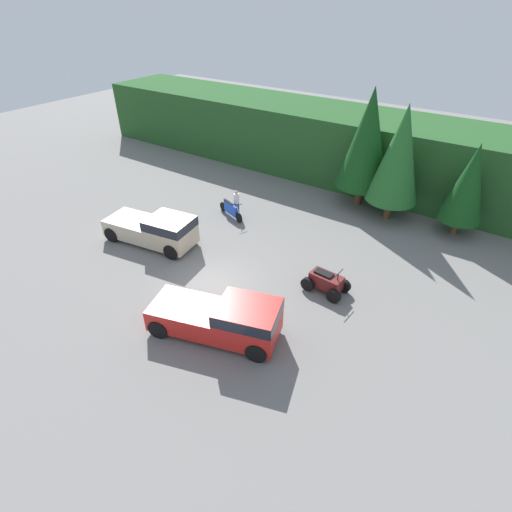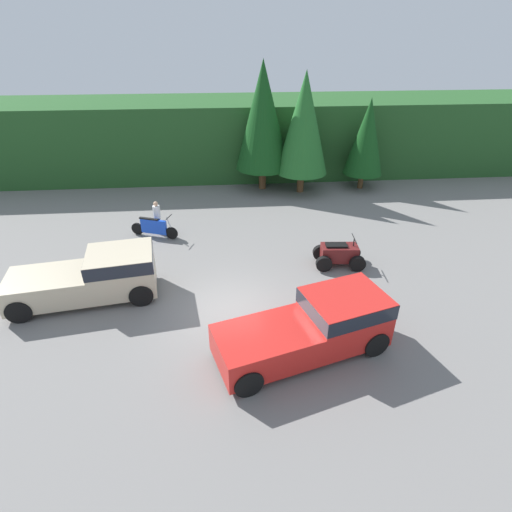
{
  "view_description": "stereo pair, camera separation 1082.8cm",
  "coord_description": "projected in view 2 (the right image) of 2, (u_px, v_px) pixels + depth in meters",
  "views": [
    {
      "loc": [
        10.48,
        -11.32,
        12.03
      ],
      "look_at": [
        1.24,
        2.13,
        0.95
      ],
      "focal_mm": 28.0,
      "sensor_mm": 36.0,
      "label": 1
    },
    {
      "loc": [
        0.1,
        -11.56,
        8.94
      ],
      "look_at": [
        1.24,
        2.13,
        0.95
      ],
      "focal_mm": 28.0,
      "sensor_mm": 36.0,
      "label": 2
    }
  ],
  "objects": [
    {
      "name": "pickup_truck_second",
      "position": [
        95.0,
        275.0,
        14.66
      ],
      "size": [
        5.44,
        2.79,
        1.8
      ],
      "rotation": [
        0.0,
        0.0,
        0.15
      ],
      "color": "beige",
      "rests_on": "ground_plane"
    },
    {
      "name": "pickup_truck_red",
      "position": [
        316.0,
        325.0,
        12.22
      ],
      "size": [
        5.67,
        3.44,
        1.8
      ],
      "rotation": [
        0.0,
        0.0,
        0.29
      ],
      "color": "red",
      "rests_on": "ground_plane"
    },
    {
      "name": "rider_person",
      "position": [
        157.0,
        216.0,
        19.34
      ],
      "size": [
        0.41,
        0.41,
        1.64
      ],
      "rotation": [
        0.0,
        0.0,
        -0.26
      ],
      "color": "navy",
      "rests_on": "ground_plane"
    },
    {
      "name": "tree_mid_right",
      "position": [
        367.0,
        137.0,
        23.61
      ],
      "size": [
        2.37,
        2.37,
        5.39
      ],
      "color": "brown",
      "rests_on": "ground_plane"
    },
    {
      "name": "quad_atv",
      "position": [
        339.0,
        254.0,
        16.88
      ],
      "size": [
        2.14,
        1.32,
        1.29
      ],
      "rotation": [
        0.0,
        0.0,
        -0.07
      ],
      "color": "black",
      "rests_on": "ground_plane"
    },
    {
      "name": "tree_mid_left",
      "position": [
        304.0,
        124.0,
        22.62
      ],
      "size": [
        3.04,
        3.04,
        6.9
      ],
      "color": "brown",
      "rests_on": "ground_plane"
    },
    {
      "name": "hillside_backdrop",
      "position": [
        221.0,
        136.0,
        27.04
      ],
      "size": [
        44.0,
        6.0,
        4.71
      ],
      "color": "#235123",
      "rests_on": "ground_plane"
    },
    {
      "name": "dirt_bike",
      "position": [
        154.0,
        228.0,
        19.18
      ],
      "size": [
        2.31,
        1.03,
        1.16
      ],
      "rotation": [
        0.0,
        0.0,
        -0.34
      ],
      "color": "black",
      "rests_on": "ground_plane"
    },
    {
      "name": "ground_plane",
      "position": [
        227.0,
        309.0,
        14.45
      ],
      "size": [
        80.0,
        80.0,
        0.0
      ],
      "primitive_type": "plane",
      "color": "slate"
    },
    {
      "name": "tree_left",
      "position": [
        263.0,
        116.0,
        22.99
      ],
      "size": [
        3.25,
        3.25,
        7.39
      ],
      "color": "brown",
      "rests_on": "ground_plane"
    }
  ]
}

